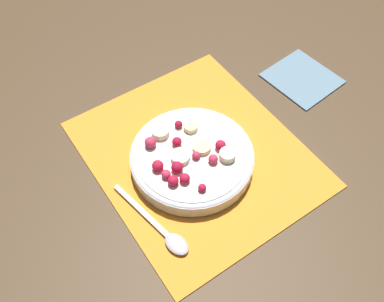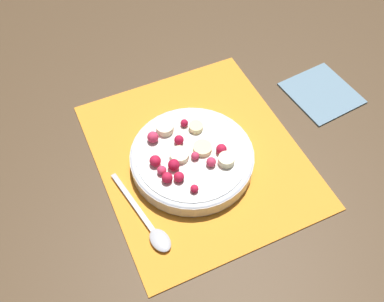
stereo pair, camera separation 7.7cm
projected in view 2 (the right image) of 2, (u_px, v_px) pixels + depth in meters
The scene contains 5 objects.
ground_plane at pixel (198, 155), 0.82m from camera, with size 3.00×3.00×0.00m, color #4C3823.
placemat at pixel (198, 154), 0.81m from camera, with size 0.43×0.37×0.01m.
fruit_bowl at pixel (192, 157), 0.78m from camera, with size 0.23×0.23×0.05m.
spoon at pixel (151, 228), 0.72m from camera, with size 0.18×0.05×0.01m.
napkin at pixel (322, 92), 0.91m from camera, with size 0.15×0.14×0.01m.
Camera 2 is at (-0.43, 0.21, 0.66)m, focal length 40.00 mm.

